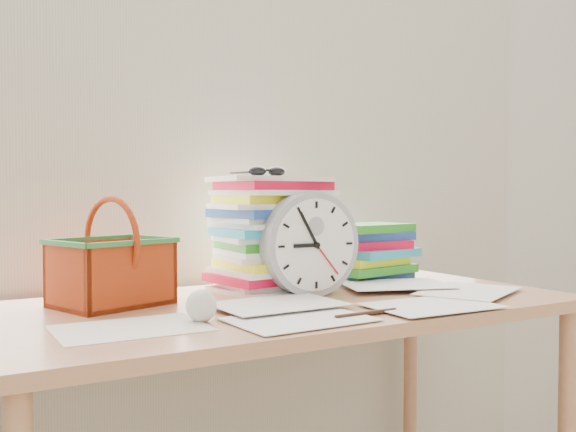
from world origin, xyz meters
TOP-DOWN VIEW (x-y plane):
  - curtain at (0.00, 1.98)m, footprint 2.40×0.01m
  - desk at (0.00, 1.60)m, footprint 1.40×0.70m
  - paper_stack at (0.05, 1.77)m, footprint 0.32×0.27m
  - clock at (0.08, 1.63)m, footprint 0.26×0.05m
  - sunglasses at (0.03, 1.77)m, footprint 0.13×0.12m
  - book_stack at (0.39, 1.80)m, footprint 0.30×0.24m
  - basket at (-0.39, 1.75)m, footprint 0.30×0.26m
  - crumpled_ball at (-0.28, 1.47)m, footprint 0.07×0.07m
  - pen at (0.04, 1.35)m, footprint 0.16×0.02m
  - scattered_papers at (0.00, 1.60)m, footprint 1.26×0.42m

SIDE VIEW (x-z plane):
  - desk at x=0.00m, z-range 0.30..1.05m
  - pen at x=0.04m, z-range 0.75..0.76m
  - scattered_papers at x=0.00m, z-range 0.75..0.77m
  - crumpled_ball at x=-0.28m, z-range 0.75..0.82m
  - book_stack at x=0.39m, z-range 0.75..0.92m
  - basket at x=-0.39m, z-range 0.75..1.00m
  - clock at x=0.08m, z-range 0.75..1.01m
  - paper_stack at x=0.05m, z-range 0.75..1.06m
  - sunglasses at x=0.03m, z-range 1.05..1.09m
  - curtain at x=0.00m, z-range 0.05..2.55m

